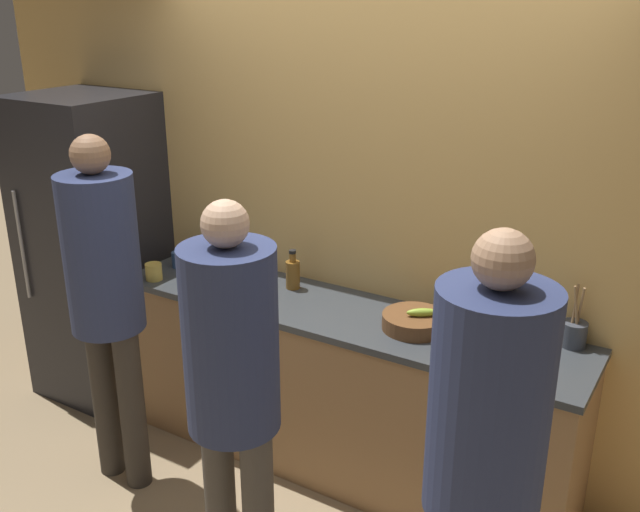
{
  "coord_description": "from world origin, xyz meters",
  "views": [
    {
      "loc": [
        1.62,
        -2.51,
        2.42
      ],
      "look_at": [
        0.0,
        0.14,
        1.27
      ],
      "focal_mm": 40.0,
      "sensor_mm": 36.0,
      "label": 1
    }
  ],
  "objects_px": {
    "utensil_crock": "(574,333)",
    "cup_yellow": "(154,272)",
    "person_left": "(105,285)",
    "bottle_amber": "(293,273)",
    "cup_blue": "(178,260)",
    "fruit_bowl": "(415,321)",
    "person_right": "(485,445)",
    "refrigerator": "(95,249)",
    "person_center": "(232,376)"
  },
  "relations": [
    {
      "from": "person_center",
      "to": "utensil_crock",
      "type": "bearing_deg",
      "value": 50.31
    },
    {
      "from": "person_left",
      "to": "cup_yellow",
      "type": "xyz_separation_m",
      "value": [
        -0.17,
        0.49,
        -0.13
      ]
    },
    {
      "from": "bottle_amber",
      "to": "cup_blue",
      "type": "relative_size",
      "value": 2.35
    },
    {
      "from": "refrigerator",
      "to": "fruit_bowl",
      "type": "xyz_separation_m",
      "value": [
        2.11,
        0.06,
        0.02
      ]
    },
    {
      "from": "person_right",
      "to": "fruit_bowl",
      "type": "bearing_deg",
      "value": 124.79
    },
    {
      "from": "refrigerator",
      "to": "person_right",
      "type": "relative_size",
      "value": 1.04
    },
    {
      "from": "fruit_bowl",
      "to": "cup_blue",
      "type": "relative_size",
      "value": 3.32
    },
    {
      "from": "person_left",
      "to": "cup_yellow",
      "type": "bearing_deg",
      "value": 109.19
    },
    {
      "from": "person_left",
      "to": "cup_blue",
      "type": "height_order",
      "value": "person_left"
    },
    {
      "from": "fruit_bowl",
      "to": "cup_blue",
      "type": "bearing_deg",
      "value": 178.92
    },
    {
      "from": "person_center",
      "to": "person_right",
      "type": "relative_size",
      "value": 0.97
    },
    {
      "from": "utensil_crock",
      "to": "cup_yellow",
      "type": "height_order",
      "value": "utensil_crock"
    },
    {
      "from": "refrigerator",
      "to": "fruit_bowl",
      "type": "height_order",
      "value": "refrigerator"
    },
    {
      "from": "person_left",
      "to": "utensil_crock",
      "type": "height_order",
      "value": "person_left"
    },
    {
      "from": "person_right",
      "to": "cup_yellow",
      "type": "height_order",
      "value": "person_right"
    },
    {
      "from": "person_center",
      "to": "person_left",
      "type": "bearing_deg",
      "value": 163.42
    },
    {
      "from": "person_center",
      "to": "bottle_amber",
      "type": "bearing_deg",
      "value": 112.45
    },
    {
      "from": "person_left",
      "to": "cup_yellow",
      "type": "distance_m",
      "value": 0.54
    },
    {
      "from": "utensil_crock",
      "to": "cup_yellow",
      "type": "xyz_separation_m",
      "value": [
        -2.18,
        -0.41,
        -0.02
      ]
    },
    {
      "from": "person_center",
      "to": "cup_blue",
      "type": "relative_size",
      "value": 18.94
    },
    {
      "from": "fruit_bowl",
      "to": "bottle_amber",
      "type": "distance_m",
      "value": 0.78
    },
    {
      "from": "fruit_bowl",
      "to": "person_right",
      "type": "bearing_deg",
      "value": -55.21
    },
    {
      "from": "person_left",
      "to": "bottle_amber",
      "type": "xyz_separation_m",
      "value": [
        0.55,
        0.8,
        -0.1
      ]
    },
    {
      "from": "refrigerator",
      "to": "person_center",
      "type": "distance_m",
      "value": 2.03
    },
    {
      "from": "person_center",
      "to": "bottle_amber",
      "type": "distance_m",
      "value": 1.19
    },
    {
      "from": "refrigerator",
      "to": "person_left",
      "type": "xyz_separation_m",
      "value": [
        0.79,
        -0.63,
        0.16
      ]
    },
    {
      "from": "person_left",
      "to": "utensil_crock",
      "type": "bearing_deg",
      "value": 24.22
    },
    {
      "from": "utensil_crock",
      "to": "cup_yellow",
      "type": "bearing_deg",
      "value": -169.4
    },
    {
      "from": "refrigerator",
      "to": "person_right",
      "type": "bearing_deg",
      "value": -18.15
    },
    {
      "from": "utensil_crock",
      "to": "bottle_amber",
      "type": "relative_size",
      "value": 1.35
    },
    {
      "from": "person_right",
      "to": "cup_blue",
      "type": "xyz_separation_m",
      "value": [
        -2.18,
        1.0,
        -0.13
      ]
    },
    {
      "from": "cup_blue",
      "to": "person_right",
      "type": "bearing_deg",
      "value": -24.58
    },
    {
      "from": "person_right",
      "to": "bottle_amber",
      "type": "xyz_separation_m",
      "value": [
        -1.44,
        1.08,
        -0.09
      ]
    },
    {
      "from": "person_center",
      "to": "bottle_amber",
      "type": "height_order",
      "value": "person_center"
    },
    {
      "from": "person_right",
      "to": "fruit_bowl",
      "type": "xyz_separation_m",
      "value": [
        -0.67,
        0.97,
        -0.14
      ]
    },
    {
      "from": "refrigerator",
      "to": "cup_yellow",
      "type": "bearing_deg",
      "value": -12.23
    },
    {
      "from": "person_center",
      "to": "person_right",
      "type": "height_order",
      "value": "person_right"
    },
    {
      "from": "utensil_crock",
      "to": "bottle_amber",
      "type": "xyz_separation_m",
      "value": [
        -1.45,
        -0.1,
        0.02
      ]
    },
    {
      "from": "fruit_bowl",
      "to": "cup_blue",
      "type": "xyz_separation_m",
      "value": [
        -1.51,
        0.03,
        0.01
      ]
    },
    {
      "from": "utensil_crock",
      "to": "refrigerator",
      "type": "bearing_deg",
      "value": -174.43
    },
    {
      "from": "person_center",
      "to": "cup_yellow",
      "type": "bearing_deg",
      "value": 146.04
    },
    {
      "from": "refrigerator",
      "to": "cup_blue",
      "type": "bearing_deg",
      "value": 7.97
    },
    {
      "from": "person_left",
      "to": "bottle_amber",
      "type": "bearing_deg",
      "value": 55.33
    },
    {
      "from": "person_right",
      "to": "cup_yellow",
      "type": "xyz_separation_m",
      "value": [
        -2.17,
        0.78,
        -0.13
      ]
    },
    {
      "from": "refrigerator",
      "to": "utensil_crock",
      "type": "bearing_deg",
      "value": 5.57
    },
    {
      "from": "fruit_bowl",
      "to": "utensil_crock",
      "type": "bearing_deg",
      "value": 17.6
    },
    {
      "from": "refrigerator",
      "to": "bottle_amber",
      "type": "distance_m",
      "value": 1.36
    },
    {
      "from": "cup_yellow",
      "to": "utensil_crock",
      "type": "bearing_deg",
      "value": 10.6
    },
    {
      "from": "refrigerator",
      "to": "cup_yellow",
      "type": "height_order",
      "value": "refrigerator"
    },
    {
      "from": "refrigerator",
      "to": "bottle_amber",
      "type": "height_order",
      "value": "refrigerator"
    }
  ]
}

